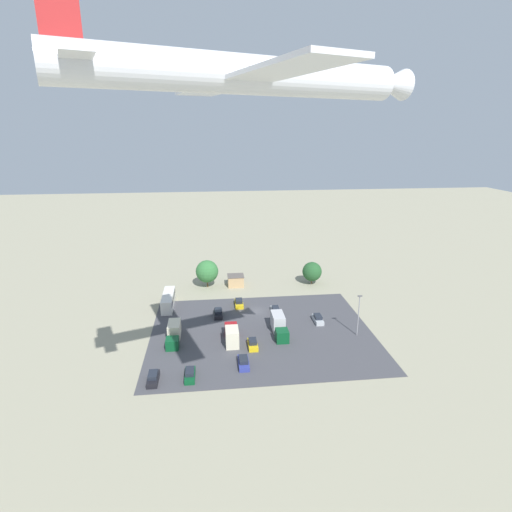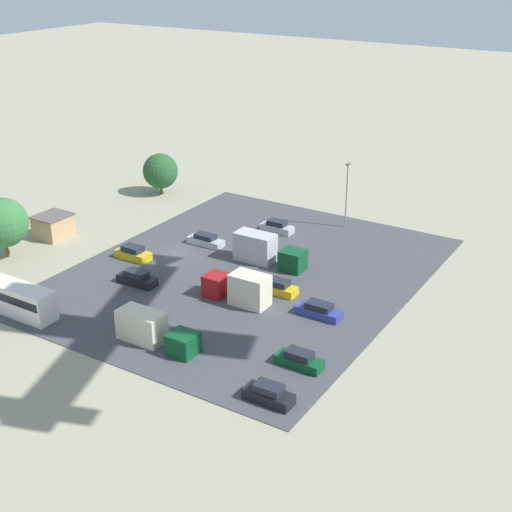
{
  "view_description": "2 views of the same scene",
  "coord_description": "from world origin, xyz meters",
  "px_view_note": "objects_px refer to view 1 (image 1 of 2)",
  "views": [
    {
      "loc": [
        9.62,
        84.57,
        39.95
      ],
      "look_at": [
        3.3,
        28.87,
        22.56
      ],
      "focal_mm": 28.0,
      "sensor_mm": 36.0,
      "label": 1
    },
    {
      "loc": [
        62.69,
        50.6,
        35.11
      ],
      "look_at": [
        -0.3,
        11.52,
        2.35
      ],
      "focal_mm": 50.0,
      "sensor_mm": 36.0,
      "label": 2
    }
  ],
  "objects_px": {
    "bus": "(168,300)",
    "parked_truck_1": "(232,335)",
    "parked_car_5": "(239,303)",
    "parked_car_2": "(218,313)",
    "parked_car_6": "(244,362)",
    "parked_car_4": "(318,319)",
    "parked_car_7": "(276,311)",
    "parked_truck_2": "(279,325)",
    "parked_car_0": "(190,374)",
    "parked_car_1": "(253,344)",
    "shed_building": "(236,281)",
    "parked_car_3": "(153,378)",
    "parked_truck_0": "(174,333)",
    "airplane": "(253,75)"
  },
  "relations": [
    {
      "from": "shed_building",
      "to": "parked_truck_0",
      "type": "bearing_deg",
      "value": 63.2
    },
    {
      "from": "parked_car_2",
      "to": "parked_truck_0",
      "type": "xyz_separation_m",
      "value": [
        9.1,
        9.81,
        0.7
      ]
    },
    {
      "from": "parked_car_6",
      "to": "parked_car_7",
      "type": "relative_size",
      "value": 0.98
    },
    {
      "from": "shed_building",
      "to": "parked_car_3",
      "type": "xyz_separation_m",
      "value": [
        16.55,
        42.32,
        -0.73
      ]
    },
    {
      "from": "shed_building",
      "to": "parked_car_7",
      "type": "height_order",
      "value": "shed_building"
    },
    {
      "from": "bus",
      "to": "parked_truck_0",
      "type": "bearing_deg",
      "value": 99.1
    },
    {
      "from": "parked_car_3",
      "to": "parked_truck_0",
      "type": "xyz_separation_m",
      "value": [
        -2.29,
        -14.11,
        0.68
      ]
    },
    {
      "from": "shed_building",
      "to": "parked_truck_0",
      "type": "xyz_separation_m",
      "value": [
        14.26,
        28.22,
        -0.05
      ]
    },
    {
      "from": "parked_truck_0",
      "to": "airplane",
      "type": "xyz_separation_m",
      "value": [
        -12.36,
        35.54,
        43.27
      ]
    },
    {
      "from": "bus",
      "to": "parked_truck_2",
      "type": "relative_size",
      "value": 1.18
    },
    {
      "from": "parked_truck_2",
      "to": "parked_car_7",
      "type": "bearing_deg",
      "value": -95.05
    },
    {
      "from": "parked_truck_1",
      "to": "shed_building",
      "type": "bearing_deg",
      "value": 84.87
    },
    {
      "from": "parked_car_1",
      "to": "parked_truck_2",
      "type": "height_order",
      "value": "parked_truck_2"
    },
    {
      "from": "parked_car_1",
      "to": "airplane",
      "type": "xyz_separation_m",
      "value": [
        3.07,
        30.78,
        43.99
      ]
    },
    {
      "from": "parked_car_3",
      "to": "parked_car_7",
      "type": "height_order",
      "value": "parked_car_3"
    },
    {
      "from": "parked_car_7",
      "to": "parked_truck_1",
      "type": "distance_m",
      "value": 16.31
    },
    {
      "from": "bus",
      "to": "parked_truck_0",
      "type": "distance_m",
      "value": 16.58
    },
    {
      "from": "parked_car_6",
      "to": "parked_truck_1",
      "type": "distance_m",
      "value": 8.75
    },
    {
      "from": "bus",
      "to": "parked_car_6",
      "type": "distance_m",
      "value": 31.5
    },
    {
      "from": "bus",
      "to": "parked_car_1",
      "type": "xyz_separation_m",
      "value": [
        -18.05,
        21.13,
        -1.07
      ]
    },
    {
      "from": "parked_car_4",
      "to": "parked_car_7",
      "type": "bearing_deg",
      "value": 147.45
    },
    {
      "from": "bus",
      "to": "parked_truck_1",
      "type": "xyz_separation_m",
      "value": [
        -14.13,
        18.72,
        -0.15
      ]
    },
    {
      "from": "parked_car_1",
      "to": "parked_truck_2",
      "type": "xyz_separation_m",
      "value": [
        -6.05,
        -5.29,
        0.93
      ]
    },
    {
      "from": "parked_car_2",
      "to": "parked_car_4",
      "type": "height_order",
      "value": "parked_car_2"
    },
    {
      "from": "parked_car_5",
      "to": "parked_car_1",
      "type": "bearing_deg",
      "value": 93.68
    },
    {
      "from": "bus",
      "to": "parked_truck_2",
      "type": "bearing_deg",
      "value": 146.69
    },
    {
      "from": "bus",
      "to": "parked_truck_0",
      "type": "height_order",
      "value": "bus"
    },
    {
      "from": "parked_car_5",
      "to": "parked_car_6",
      "type": "bearing_deg",
      "value": 87.67
    },
    {
      "from": "parked_car_0",
      "to": "parked_truck_2",
      "type": "bearing_deg",
      "value": 38.78
    },
    {
      "from": "parked_car_0",
      "to": "parked_car_6",
      "type": "relative_size",
      "value": 0.94
    },
    {
      "from": "parked_car_2",
      "to": "parked_truck_2",
      "type": "distance_m",
      "value": 15.5
    },
    {
      "from": "parked_car_1",
      "to": "parked_truck_0",
      "type": "distance_m",
      "value": 16.16
    },
    {
      "from": "parked_car_4",
      "to": "parked_car_7",
      "type": "distance_m",
      "value": 10.11
    },
    {
      "from": "bus",
      "to": "parked_truck_1",
      "type": "bearing_deg",
      "value": 127.06
    },
    {
      "from": "parked_car_4",
      "to": "parked_car_6",
      "type": "relative_size",
      "value": 0.94
    },
    {
      "from": "parked_car_7",
      "to": "parked_truck_2",
      "type": "bearing_deg",
      "value": 84.95
    },
    {
      "from": "parked_car_2",
      "to": "bus",
      "type": "bearing_deg",
      "value": 150.75
    },
    {
      "from": "parked_car_4",
      "to": "parked_car_0",
      "type": "bearing_deg",
      "value": -146.21
    },
    {
      "from": "parked_car_5",
      "to": "parked_truck_0",
      "type": "bearing_deg",
      "value": 46.19
    },
    {
      "from": "parked_car_2",
      "to": "parked_car_5",
      "type": "distance_m",
      "value": 7.1
    },
    {
      "from": "shed_building",
      "to": "parked_car_5",
      "type": "relative_size",
      "value": 1.0
    },
    {
      "from": "parked_truck_1",
      "to": "parked_car_7",
      "type": "bearing_deg",
      "value": 48.5
    },
    {
      "from": "parked_car_5",
      "to": "parked_truck_2",
      "type": "relative_size",
      "value": 0.5
    },
    {
      "from": "parked_car_3",
      "to": "parked_car_2",
      "type": "bearing_deg",
      "value": 64.54
    },
    {
      "from": "parked_car_0",
      "to": "parked_car_4",
      "type": "bearing_deg",
      "value": 33.79
    },
    {
      "from": "parked_car_5",
      "to": "parked_car_7",
      "type": "bearing_deg",
      "value": 148.75
    },
    {
      "from": "parked_car_5",
      "to": "parked_truck_1",
      "type": "bearing_deg",
      "value": 81.17
    },
    {
      "from": "parked_car_3",
      "to": "parked_truck_1",
      "type": "distance_m",
      "value": 18.15
    },
    {
      "from": "parked_car_2",
      "to": "parked_car_6",
      "type": "height_order",
      "value": "parked_car_2"
    },
    {
      "from": "bus",
      "to": "parked_car_5",
      "type": "bearing_deg",
      "value": 174.59
    }
  ]
}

